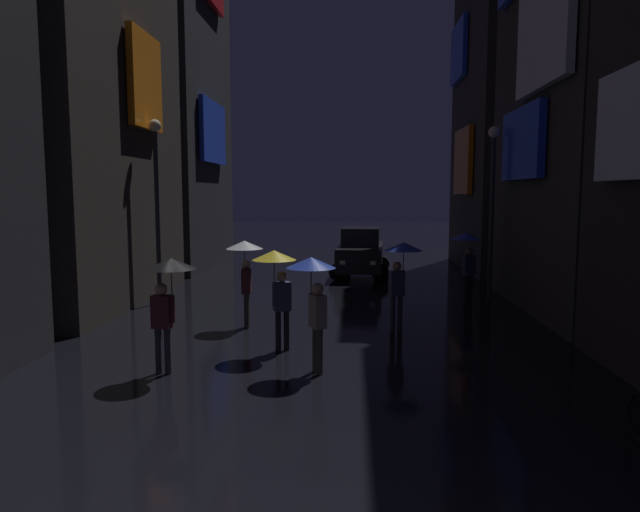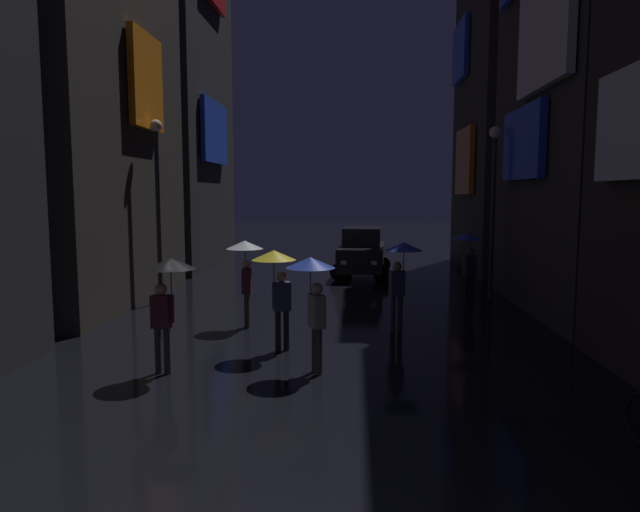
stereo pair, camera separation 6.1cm
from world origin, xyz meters
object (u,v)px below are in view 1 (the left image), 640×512
at_px(pedestrian_midstreet_centre_blue, 401,261).
at_px(streetlamp_left_far, 157,189).
at_px(streetlamp_right_far, 492,191).
at_px(pedestrian_foreground_right_blue, 467,248).
at_px(pedestrian_midstreet_left_yellow, 277,272).
at_px(pedestrian_far_right_black, 168,283).
at_px(pedestrian_near_crossing_blue, 313,282).
at_px(pedestrian_foreground_left_clear, 245,259).
at_px(car_distant, 361,253).

xyz_separation_m(pedestrian_midstreet_centre_blue, streetlamp_left_far, (-6.87, 2.97, 1.71)).
height_order(streetlamp_right_far, streetlamp_left_far, streetlamp_left_far).
relative_size(pedestrian_foreground_right_blue, streetlamp_left_far, 0.39).
bearing_deg(pedestrian_foreground_right_blue, pedestrian_midstreet_left_yellow, -132.05).
bearing_deg(pedestrian_midstreet_left_yellow, pedestrian_far_right_black, -138.66).
distance_m(pedestrian_foreground_right_blue, pedestrian_near_crossing_blue, 7.85).
relative_size(pedestrian_foreground_right_blue, pedestrian_foreground_left_clear, 1.00).
distance_m(car_distant, streetlamp_right_far, 6.56).
distance_m(pedestrian_midstreet_left_yellow, pedestrian_foreground_left_clear, 2.43).
height_order(pedestrian_midstreet_left_yellow, streetlamp_left_far, streetlamp_left_far).
relative_size(pedestrian_midstreet_left_yellow, streetlamp_right_far, 0.40).
bearing_deg(streetlamp_right_far, pedestrian_near_crossing_blue, -122.97).
bearing_deg(pedestrian_midstreet_centre_blue, pedestrian_foreground_left_clear, 177.08).
bearing_deg(pedestrian_foreground_left_clear, pedestrian_midstreet_left_yellow, -63.96).
relative_size(pedestrian_far_right_black, car_distant, 0.50).
bearing_deg(pedestrian_midstreet_left_yellow, pedestrian_foreground_right_blue, 47.95).
height_order(pedestrian_foreground_right_blue, pedestrian_midstreet_left_yellow, same).
bearing_deg(pedestrian_near_crossing_blue, pedestrian_midstreet_centre_blue, 60.24).
xyz_separation_m(pedestrian_near_crossing_blue, pedestrian_midstreet_centre_blue, (1.87, 3.26, 0.00)).
bearing_deg(pedestrian_foreground_left_clear, pedestrian_midstreet_centre_blue, -2.92).
relative_size(pedestrian_midstreet_centre_blue, pedestrian_midstreet_left_yellow, 1.00).
distance_m(pedestrian_foreground_right_blue, pedestrian_foreground_left_clear, 6.81).
bearing_deg(pedestrian_far_right_black, pedestrian_midstreet_left_yellow, 41.34).
bearing_deg(pedestrian_midstreet_left_yellow, pedestrian_midstreet_centre_blue, 36.45).
bearing_deg(pedestrian_midstreet_centre_blue, streetlamp_left_far, 156.65).
xyz_separation_m(pedestrian_midstreet_centre_blue, streetlamp_right_far, (3.13, 4.44, 1.66)).
xyz_separation_m(pedestrian_foreground_left_clear, streetlamp_right_far, (6.90, 4.24, 1.66)).
bearing_deg(pedestrian_foreground_right_blue, pedestrian_near_crossing_blue, -121.26).
distance_m(pedestrian_near_crossing_blue, pedestrian_midstreet_centre_blue, 3.76).
bearing_deg(pedestrian_midstreet_left_yellow, streetlamp_right_far, 47.81).
bearing_deg(pedestrian_foreground_left_clear, streetlamp_left_far, 138.20).
bearing_deg(pedestrian_near_crossing_blue, pedestrian_far_right_black, -173.99).
bearing_deg(pedestrian_midstreet_left_yellow, pedestrian_foreground_left_clear, 116.04).
height_order(pedestrian_far_right_black, pedestrian_midstreet_left_yellow, same).
relative_size(car_distant, streetlamp_left_far, 0.79).
height_order(pedestrian_far_right_black, pedestrian_foreground_right_blue, same).
xyz_separation_m(pedestrian_near_crossing_blue, pedestrian_midstreet_left_yellow, (-0.83, 1.27, 0.00)).
relative_size(pedestrian_midstreet_left_yellow, car_distant, 0.50).
height_order(pedestrian_near_crossing_blue, car_distant, pedestrian_near_crossing_blue).
xyz_separation_m(pedestrian_near_crossing_blue, car_distant, (1.04, 12.35, -0.74)).
distance_m(streetlamp_right_far, streetlamp_left_far, 10.11).
bearing_deg(pedestrian_foreground_right_blue, streetlamp_left_far, -176.98).
relative_size(pedestrian_far_right_black, streetlamp_left_far, 0.39).
relative_size(pedestrian_foreground_right_blue, car_distant, 0.50).
relative_size(pedestrian_far_right_black, pedestrian_midstreet_left_yellow, 1.00).
bearing_deg(pedestrian_far_right_black, pedestrian_foreground_right_blue, 46.35).
bearing_deg(streetlamp_left_far, streetlamp_right_far, 8.36).
relative_size(pedestrian_near_crossing_blue, car_distant, 0.50).
bearing_deg(streetlamp_right_far, pedestrian_foreground_right_blue, -132.91).
bearing_deg(pedestrian_near_crossing_blue, pedestrian_midstreet_left_yellow, 123.29).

